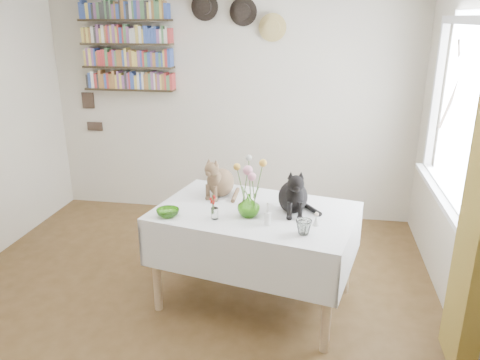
% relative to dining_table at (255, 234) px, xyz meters
% --- Properties ---
extents(room, '(4.08, 4.58, 2.58)m').
position_rel_dining_table_xyz_m(room, '(-0.53, -0.46, 0.66)').
color(room, brown).
rests_on(room, ground).
extents(window, '(0.12, 1.52, 1.32)m').
position_rel_dining_table_xyz_m(window, '(1.43, 0.34, 0.81)').
color(window, white).
rests_on(window, room).
extents(dining_table, '(1.62, 1.23, 0.78)m').
position_rel_dining_table_xyz_m(dining_table, '(0.00, 0.00, 0.00)').
color(dining_table, white).
rests_on(dining_table, room).
extents(tabby_cat, '(0.32, 0.35, 0.34)m').
position_rel_dining_table_xyz_m(tabby_cat, '(-0.32, 0.27, 0.36)').
color(tabby_cat, brown).
rests_on(tabby_cat, dining_table).
extents(black_cat, '(0.29, 0.34, 0.36)m').
position_rel_dining_table_xyz_m(black_cat, '(0.27, 0.03, 0.37)').
color(black_cat, black).
rests_on(black_cat, dining_table).
extents(flower_vase, '(0.19, 0.19, 0.17)m').
position_rel_dining_table_xyz_m(flower_vase, '(-0.03, -0.12, 0.28)').
color(flower_vase, '#72C836').
rests_on(flower_vase, dining_table).
extents(green_bowl, '(0.17, 0.17, 0.05)m').
position_rel_dining_table_xyz_m(green_bowl, '(-0.61, -0.21, 0.22)').
color(green_bowl, '#72C836').
rests_on(green_bowl, dining_table).
extents(drinking_glass, '(0.14, 0.14, 0.10)m').
position_rel_dining_table_xyz_m(drinking_glass, '(0.37, -0.35, 0.24)').
color(drinking_glass, white).
rests_on(drinking_glass, dining_table).
extents(candlestick, '(0.05, 0.05, 0.17)m').
position_rel_dining_table_xyz_m(candlestick, '(0.12, -0.24, 0.25)').
color(candlestick, white).
rests_on(candlestick, dining_table).
extents(berry_jar, '(0.05, 0.05, 0.21)m').
position_rel_dining_table_xyz_m(berry_jar, '(-0.27, -0.21, 0.29)').
color(berry_jar, white).
rests_on(berry_jar, dining_table).
extents(porcelain_figurine, '(0.05, 0.05, 0.10)m').
position_rel_dining_table_xyz_m(porcelain_figurine, '(0.45, -0.20, 0.24)').
color(porcelain_figurine, white).
rests_on(porcelain_figurine, dining_table).
extents(flower_bouquet, '(0.17, 0.12, 0.39)m').
position_rel_dining_table_xyz_m(flower_bouquet, '(-0.03, -0.10, 0.53)').
color(flower_bouquet, '#4C7233').
rests_on(flower_bouquet, flower_vase).
extents(bookshelf_unit, '(1.00, 0.16, 0.91)m').
position_rel_dining_table_xyz_m(bookshelf_unit, '(-1.63, 1.70, 1.25)').
color(bookshelf_unit, '#302616').
rests_on(bookshelf_unit, room).
extents(wall_hats, '(0.98, 0.09, 0.48)m').
position_rel_dining_table_xyz_m(wall_hats, '(-0.42, 1.73, 1.58)').
color(wall_hats, black).
rests_on(wall_hats, room).
extents(wall_art_plaques, '(0.21, 0.02, 0.44)m').
position_rel_dining_table_xyz_m(wall_art_plaques, '(-2.16, 1.77, 0.54)').
color(wall_art_plaques, '#38281E').
rests_on(wall_art_plaques, room).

